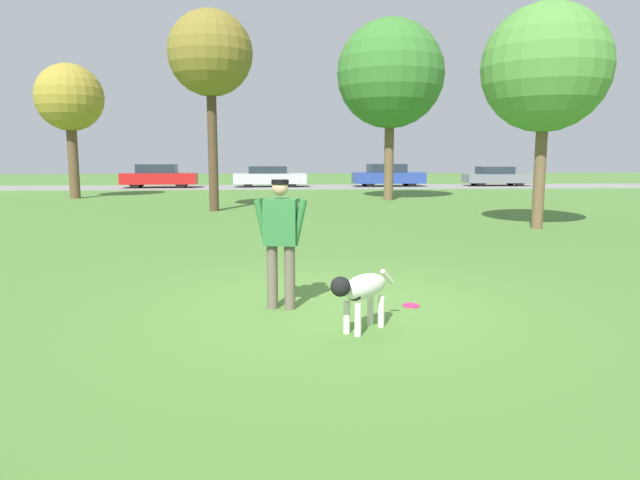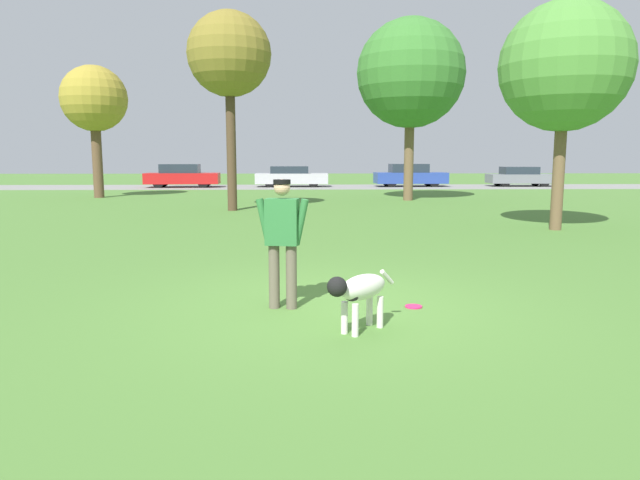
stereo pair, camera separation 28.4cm
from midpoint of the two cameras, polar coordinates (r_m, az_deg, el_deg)
The scene contains 13 objects.
ground_plane at distance 7.05m, azimuth -0.09°, elevation -6.61°, with size 120.00×120.00×0.00m, color #4C7A33.
far_road_strip at distance 35.78m, azimuth -3.60°, elevation 5.32°, with size 120.00×6.00×0.01m.
person at distance 6.78m, azimuth -5.16°, elevation 0.57°, with size 0.65×0.29×1.56m.
dog at distance 5.95m, azimuth 2.78°, elevation -4.99°, with size 0.82×0.83×0.64m.
frisbee at distance 7.10m, azimuth 7.96°, elevation -6.50°, with size 0.21×0.21×0.02m.
tree_mid_center at distance 20.16m, azimuth -11.33°, elevation 17.68°, with size 2.81×2.81×6.64m.
tree_far_right at distance 25.03m, azimuth 6.71°, elevation 16.12°, with size 4.51×4.51×7.55m.
tree_far_left at distance 28.10m, azimuth -24.04°, elevation 12.76°, with size 2.92×2.92×5.90m.
tree_near_right at distance 15.73m, azimuth 21.11°, elevation 15.69°, with size 3.16×3.16×5.59m.
parked_car_red at distance 36.24m, azimuth -16.03°, elevation 6.15°, with size 4.54×1.97×1.43m.
parked_car_silver at distance 35.93m, azimuth -5.29°, elevation 6.32°, with size 4.51×1.83×1.29m.
parked_car_blue at distance 36.67m, azimuth 6.60°, elevation 6.43°, with size 4.55×1.88×1.43m.
parked_car_grey at distance 38.78m, azimuth 16.99°, elevation 6.10°, with size 4.15×1.85×1.25m.
Camera 1 is at (-0.66, -6.79, 1.80)m, focal length 32.00 mm.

